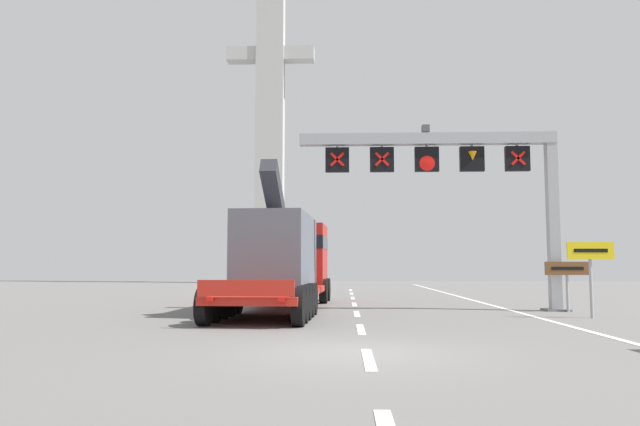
{
  "coord_description": "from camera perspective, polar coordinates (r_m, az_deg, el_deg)",
  "views": [
    {
      "loc": [
        -0.15,
        -11.97,
        1.7
      ],
      "look_at": [
        -1.08,
        11.19,
        3.75
      ],
      "focal_mm": 33.68,
      "sensor_mm": 36.0,
      "label": 1
    }
  ],
  "objects": [
    {
      "name": "overhead_lane_gantry",
      "position": [
        24.04,
        13.26,
        4.22
      ],
      "size": [
        10.22,
        0.9,
        7.2
      ],
      "color": "#9EA0A5",
      "rests_on": "ground"
    },
    {
      "name": "tourist_info_sign_brown",
      "position": [
        24.24,
        22.44,
        -5.32
      ],
      "size": [
        1.65,
        0.15,
        1.86
      ],
      "color": "#9EA0A5",
      "rests_on": "ground"
    },
    {
      "name": "edge_line_right",
      "position": [
        24.85,
        17.31,
        -8.73
      ],
      "size": [
        0.2,
        63.0,
        0.01
      ],
      "primitive_type": "cube",
      "color": "silver",
      "rests_on": "ground"
    },
    {
      "name": "bridge_pylon_distant",
      "position": [
        62.83,
        -4.74,
        11.19
      ],
      "size": [
        9.0,
        2.0,
        37.7
      ],
      "color": "#B7B7B2",
      "rests_on": "ground"
    },
    {
      "name": "lane_markings",
      "position": [
        24.15,
        3.38,
        -9.06
      ],
      "size": [
        0.2,
        38.84,
        0.01
      ],
      "color": "silver",
      "rests_on": "ground"
    },
    {
      "name": "heavy_haul_truck_red",
      "position": [
        24.49,
        -3.22,
        -4.36
      ],
      "size": [
        3.49,
        14.14,
        5.3
      ],
      "color": "red",
      "rests_on": "ground"
    },
    {
      "name": "ground",
      "position": [
        12.09,
        3.08,
        -13.13
      ],
      "size": [
        112.0,
        112.0,
        0.0
      ],
      "primitive_type": "plane",
      "color": "slate"
    },
    {
      "name": "exit_sign_yellow",
      "position": [
        21.69,
        24.31,
        -4.08
      ],
      "size": [
        1.52,
        0.15,
        2.48
      ],
      "color": "#9EA0A5",
      "rests_on": "ground"
    }
  ]
}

